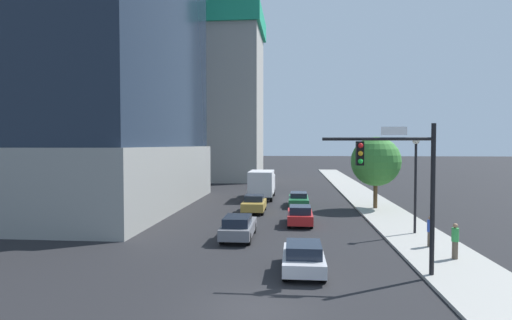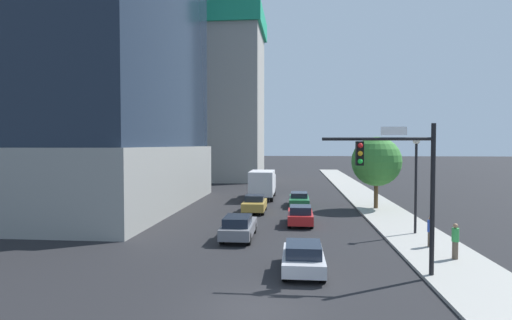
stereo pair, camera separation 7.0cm
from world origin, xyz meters
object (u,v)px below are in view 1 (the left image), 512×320
at_px(street_tree, 376,162).
at_px(pedestrian_green_shirt, 455,241).
at_px(car_silver, 303,257).
at_px(car_gold, 254,204).
at_px(construction_building, 213,89).
at_px(pedestrian_blue_shirt, 430,231).
at_px(box_truck, 262,183).
at_px(traffic_light_pole, 400,173).
at_px(street_lamp, 416,171).
at_px(car_red, 300,215).
at_px(car_green, 299,199).
at_px(car_gray, 239,227).

bearing_deg(street_tree, pedestrian_green_shirt, -87.56).
bearing_deg(car_silver, car_gold, 103.27).
xyz_separation_m(construction_building, pedestrian_blue_shirt, (20.83, -43.77, -13.89)).
relative_size(car_gold, car_silver, 0.99).
bearing_deg(box_truck, traffic_light_pole, -72.48).
relative_size(street_lamp, pedestrian_green_shirt, 3.46).
height_order(car_red, pedestrian_green_shirt, pedestrian_green_shirt).
relative_size(construction_building, car_gold, 8.47).
bearing_deg(car_green, street_lamp, -58.81).
bearing_deg(pedestrian_green_shirt, car_silver, -162.58).
bearing_deg(pedestrian_blue_shirt, construction_building, 115.45).
bearing_deg(pedestrian_green_shirt, box_truck, 116.63).
height_order(construction_building, box_truck, construction_building).
relative_size(street_tree, pedestrian_blue_shirt, 3.76).
height_order(car_silver, box_truck, box_truck).
bearing_deg(car_gray, box_truck, 90.00).
bearing_deg(pedestrian_green_shirt, construction_building, 114.70).
bearing_deg(street_tree, construction_building, 124.53).
relative_size(street_tree, pedestrian_green_shirt, 3.60).
relative_size(car_silver, pedestrian_green_shirt, 2.30).
distance_m(street_tree, car_gold, 11.46).
xyz_separation_m(car_gray, car_gold, (0.00, 9.94, -0.02)).
xyz_separation_m(street_lamp, car_silver, (-7.25, -8.28, -3.42)).
bearing_deg(box_truck, street_lamp, -56.31).
relative_size(pedestrian_green_shirt, pedestrian_blue_shirt, 1.05).
height_order(street_tree, box_truck, street_tree).
xyz_separation_m(construction_building, car_gray, (9.93, -42.28, -14.14)).
bearing_deg(car_gold, pedestrian_blue_shirt, -46.38).
xyz_separation_m(car_green, car_silver, (-0.00, -20.26, 0.05)).
bearing_deg(car_gray, traffic_light_pole, -39.57).
height_order(car_red, box_truck, box_truck).
distance_m(street_tree, car_gray, 16.72).
relative_size(car_red, car_gold, 1.03).
xyz_separation_m(car_gray, box_truck, (0.00, 18.64, 0.95)).
distance_m(car_red, car_silver, 11.08).
height_order(construction_building, pedestrian_green_shirt, construction_building).
xyz_separation_m(car_red, car_silver, (0.00, -11.08, -0.00)).
relative_size(traffic_light_pole, box_truck, 0.94).
bearing_deg(street_tree, box_truck, 149.66).
bearing_deg(pedestrian_blue_shirt, car_green, 114.53).
height_order(street_tree, car_gold, street_tree).
xyz_separation_m(car_gold, pedestrian_blue_shirt, (10.89, -11.43, 0.27)).
bearing_deg(construction_building, car_silver, -74.18).
xyz_separation_m(construction_building, car_silver, (13.75, -48.54, -14.20)).
height_order(car_red, car_gold, car_gold).
distance_m(street_lamp, car_gray, 11.75).
relative_size(car_green, pedestrian_green_shirt, 2.68).
xyz_separation_m(car_green, car_gold, (-3.82, -4.06, 0.09)).
distance_m(street_tree, car_silver, 20.20).
bearing_deg(car_green, box_truck, 129.54).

